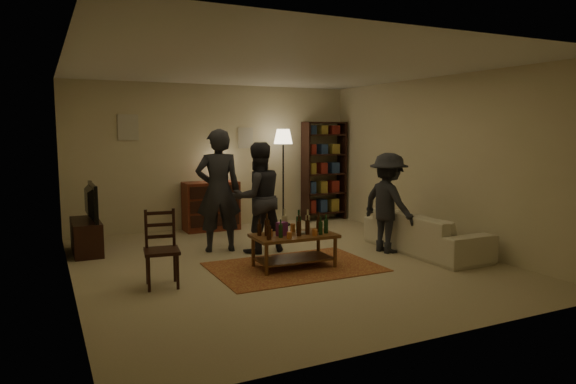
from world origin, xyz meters
TOP-DOWN VIEW (x-y plane):
  - floor at (0.00, 0.00)m, footprint 6.00×6.00m
  - room_shell at (-0.65, 2.98)m, footprint 6.00×6.00m
  - rug at (0.01, -0.31)m, footprint 2.20×1.50m
  - coffee_table at (0.01, -0.31)m, footprint 1.13×0.64m
  - dining_chair at (-1.77, -0.34)m, footprint 0.45×0.45m
  - tv_stand at (-2.44, 1.80)m, footprint 0.40×1.00m
  - dresser at (-0.19, 2.71)m, footprint 1.00×0.50m
  - bookshelf at (2.25, 2.78)m, footprint 0.90×0.34m
  - floor_lamp at (1.21, 2.55)m, footprint 0.36×0.36m
  - sofa at (2.20, -0.40)m, footprint 0.81×2.08m
  - person_left at (-0.60, 1.05)m, footprint 0.76×0.57m
  - person_right at (-0.08, 0.73)m, footprint 0.83×0.66m
  - person_by_sofa at (1.70, -0.13)m, footprint 0.68×1.04m

SIDE VIEW (x-z plane):
  - floor at x=0.00m, z-range 0.00..0.00m
  - rug at x=0.01m, z-range 0.00..0.01m
  - sofa at x=2.20m, z-range 0.00..0.61m
  - tv_stand at x=-2.44m, z-range -0.14..0.91m
  - coffee_table at x=0.01m, z-range 0.01..0.81m
  - dresser at x=-0.19m, z-range -0.20..1.16m
  - dining_chair at x=-1.77m, z-range 0.02..0.95m
  - person_by_sofa at x=1.70m, z-range 0.00..1.51m
  - person_right at x=-0.08m, z-range 0.00..1.67m
  - person_left at x=-0.60m, z-range 0.00..1.87m
  - bookshelf at x=2.25m, z-range 0.03..2.04m
  - floor_lamp at x=1.21m, z-range 0.66..2.53m
  - room_shell at x=-0.65m, z-range -1.19..4.81m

